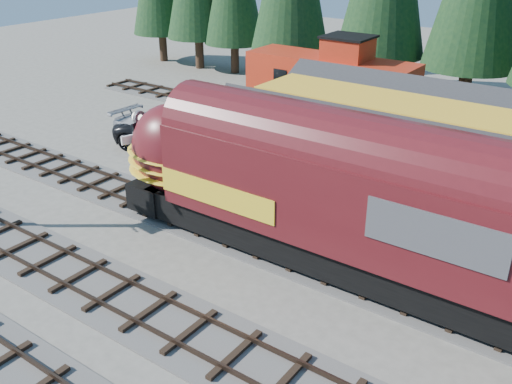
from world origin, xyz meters
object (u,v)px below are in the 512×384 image
Objects in this scene: pickup_truck_a at (176,130)px; caboose at (330,88)px; locomotive at (295,192)px; depot at (383,140)px; pickup_truck_b at (163,134)px.

caboose is at bearing -60.02° from pickup_truck_a.
caboose is at bearing 114.03° from locomotive.
pickup_truck_a is (-12.61, -0.18, -2.01)m from depot.
pickup_truck_b is at bearing 156.25° from locomotive.
locomotive is at bearing -140.46° from pickup_truck_a.
depot is at bearing -47.88° from caboose.
caboose is 1.54× the size of pickup_truck_b.
depot is 1.86× the size of pickup_truck_a.
locomotive is 13.74m from pickup_truck_a.
depot reaches higher than locomotive.
locomotive is 1.64× the size of caboose.
caboose reaches higher than pickup_truck_a.
pickup_truck_a is (-5.83, -7.68, -1.74)m from caboose.
locomotive is 2.50× the size of pickup_truck_a.
pickup_truck_a is 1.01× the size of pickup_truck_b.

